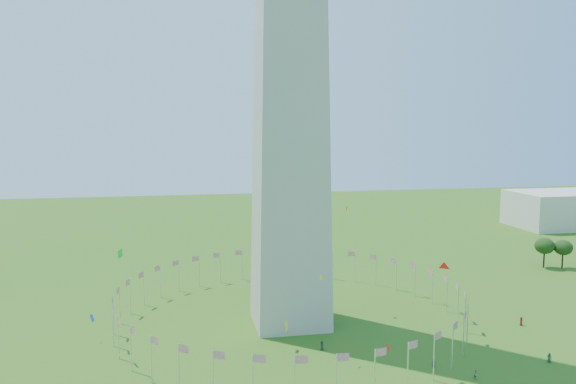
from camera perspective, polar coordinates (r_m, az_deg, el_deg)
name	(u,v)px	position (r m, az deg, el deg)	size (l,w,h in m)	color
flag_ring	(290,304)	(134.92, 0.19, -11.34)	(80.24, 80.24, 9.00)	silver
gov_building_east_a	(568,209)	(288.07, 26.56, -1.55)	(50.00, 30.00, 16.00)	beige
kites_aloft	(375,276)	(107.53, 8.81, -8.41)	(97.66, 68.29, 34.86)	red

